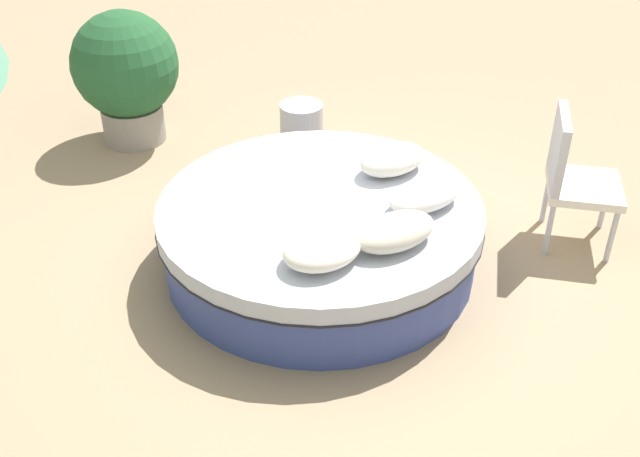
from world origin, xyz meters
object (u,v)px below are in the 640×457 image
object	(u,v)px
throw_pillow_3	(392,159)
planter	(126,71)
patio_chair	(572,172)
throw_pillow_1	(395,232)
throw_pillow_0	(322,249)
side_table	(302,127)
round_bed	(320,234)
throw_pillow_2	(425,195)

from	to	relation	value
throw_pillow_3	planter	distance (m)	2.64
patio_chair	throw_pillow_1	bearing A→B (deg)	-47.38
throw_pillow_0	planter	xyz separation A→B (m)	(0.02, 3.06, 0.07)
throw_pillow_3	side_table	bearing A→B (deg)	83.36
round_bed	throw_pillow_1	size ratio (longest dim) A/B	3.99
throw_pillow_0	planter	world-z (taller)	planter
throw_pillow_3	patio_chair	xyz separation A→B (m)	(0.96, -0.79, -0.03)
throw_pillow_0	round_bed	bearing A→B (deg)	57.32
patio_chair	planter	size ratio (longest dim) A/B	0.83
throw_pillow_2	side_table	world-z (taller)	throw_pillow_2
side_table	throw_pillow_1	bearing A→B (deg)	-108.21
throw_pillow_1	side_table	world-z (taller)	throw_pillow_1
throw_pillow_2	planter	xyz separation A→B (m)	(-0.88, 2.93, 0.07)
throw_pillow_1	throw_pillow_3	distance (m)	0.90
throw_pillow_1	side_table	bearing A→B (deg)	71.79
throw_pillow_2	planter	size ratio (longest dim) A/B	0.46
throw_pillow_2	planter	bearing A→B (deg)	106.78
throw_pillow_1	planter	xyz separation A→B (m)	(-0.45, 3.16, 0.07)
round_bed	patio_chair	bearing A→B (deg)	-23.66
throw_pillow_2	throw_pillow_3	xyz separation A→B (m)	(0.11, 0.48, 0.01)
patio_chair	side_table	bearing A→B (deg)	-115.29
throw_pillow_0	throw_pillow_2	xyz separation A→B (m)	(0.90, 0.13, -0.00)
round_bed	patio_chair	distance (m)	1.80
throw_pillow_0	patio_chair	size ratio (longest dim) A/B	0.50
patio_chair	throw_pillow_0	bearing A→B (deg)	-49.66
throw_pillow_2	throw_pillow_0	bearing A→B (deg)	-171.49
throw_pillow_1	side_table	size ratio (longest dim) A/B	1.32
throw_pillow_3	side_table	world-z (taller)	throw_pillow_3
throw_pillow_1	planter	distance (m)	3.19
throw_pillow_0	side_table	size ratio (longest dim) A/B	1.18
throw_pillow_0	throw_pillow_1	distance (m)	0.48
throw_pillow_1	throw_pillow_2	xyz separation A→B (m)	(0.43, 0.23, -0.00)
throw_pillow_0	throw_pillow_2	world-z (taller)	same
throw_pillow_1	planter	size ratio (longest dim) A/B	0.47
patio_chair	planter	xyz separation A→B (m)	(-1.96, 3.23, 0.10)
throw_pillow_2	throw_pillow_3	size ratio (longest dim) A/B	1.06
throw_pillow_2	side_table	size ratio (longest dim) A/B	1.30
throw_pillow_1	planter	bearing A→B (deg)	98.10
throw_pillow_1	patio_chair	world-z (taller)	patio_chair
round_bed	throw_pillow_2	size ratio (longest dim) A/B	4.04
throw_pillow_3	throw_pillow_0	bearing A→B (deg)	-148.59
round_bed	throw_pillow_2	world-z (taller)	throw_pillow_2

